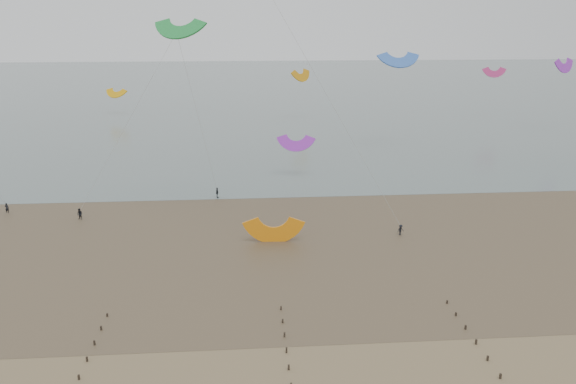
{
  "coord_description": "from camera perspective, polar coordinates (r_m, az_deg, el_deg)",
  "views": [
    {
      "loc": [
        0.71,
        -40.67,
        29.76
      ],
      "look_at": [
        5.97,
        28.0,
        8.0
      ],
      "focal_mm": 35.0,
      "sensor_mm": 36.0,
      "label": 1
    }
  ],
  "objects": [
    {
      "name": "sea_and_shore",
      "position": [
        80.89,
        -7.48,
        -4.2
      ],
      "size": [
        500.0,
        665.0,
        0.03
      ],
      "color": "#475654",
      "rests_on": "ground"
    },
    {
      "name": "ground",
      "position": [
        50.4,
        -4.58,
        -18.72
      ],
      "size": [
        500.0,
        500.0,
        0.0
      ],
      "primitive_type": "plane",
      "color": "brown",
      "rests_on": "ground"
    },
    {
      "name": "grounded_kite",
      "position": [
        77.44,
        -1.44,
        -5.07
      ],
      "size": [
        7.2,
        5.72,
        3.86
      ],
      "primitive_type": null,
      "rotation": [
        1.54,
        0.0,
        -0.04
      ],
      "color": "orange",
      "rests_on": "ground"
    },
    {
      "name": "kitesurfer_lead",
      "position": [
        98.54,
        -26.65,
        -1.46
      ],
      "size": [
        0.62,
        0.42,
        1.67
      ],
      "primitive_type": "imported",
      "rotation": [
        0.0,
        0.0,
        3.1
      ],
      "color": "black",
      "rests_on": "ground"
    },
    {
      "name": "kitesurfers",
      "position": [
        95.61,
        8.23,
        -0.26
      ],
      "size": [
        145.99,
        30.79,
        1.81
      ],
      "color": "black",
      "rests_on": "ground"
    },
    {
      "name": "kites_airborne",
      "position": [
        128.17,
        -6.76,
        14.72
      ],
      "size": [
        244.4,
        116.22,
        43.71
      ],
      "color": "#E89D08",
      "rests_on": "ground"
    }
  ]
}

